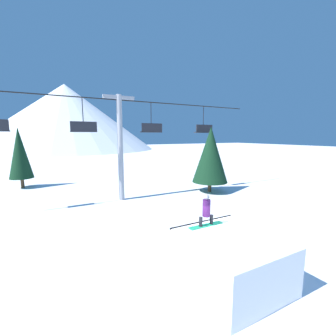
# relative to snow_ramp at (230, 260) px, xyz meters

# --- Properties ---
(ground_plane) EXTENTS (220.00, 220.00, 0.00)m
(ground_plane) POSITION_rel_snow_ramp_xyz_m (0.68, 0.58, -0.84)
(ground_plane) COLOR white
(mountain_ridge) EXTENTS (61.97, 61.97, 23.16)m
(mountain_ridge) POSITION_rel_snow_ramp_xyz_m (0.68, 85.06, 10.74)
(mountain_ridge) COLOR silver
(mountain_ridge) RESTS_ON ground_plane
(snow_ramp) EXTENTS (3.01, 3.34, 1.68)m
(snow_ramp) POSITION_rel_snow_ramp_xyz_m (0.00, 0.00, 0.00)
(snow_ramp) COLOR white
(snow_ramp) RESTS_ON ground_plane
(snowboarder) EXTENTS (1.47, 0.30, 1.24)m
(snowboarder) POSITION_rel_snow_ramp_xyz_m (-0.16, 1.20, 1.43)
(snowboarder) COLOR #1E9E6B
(snowboarder) RESTS_ON snow_ramp
(chairlift) EXTENTS (24.84, 0.44, 8.19)m
(chairlift) POSITION_rel_snow_ramp_xyz_m (-0.43, 11.81, 4.16)
(chairlift) COLOR #9E9EA3
(chairlift) RESTS_ON ground_plane
(pine_tree_near) EXTENTS (3.18, 3.18, 5.90)m
(pine_tree_near) POSITION_rel_snow_ramp_xyz_m (7.44, 10.59, 2.57)
(pine_tree_near) COLOR #4C3823
(pine_tree_near) RESTS_ON ground_plane
(pine_tree_far) EXTENTS (2.13, 2.13, 5.91)m
(pine_tree_far) POSITION_rel_snow_ramp_xyz_m (-7.92, 20.43, 2.59)
(pine_tree_far) COLOR #4C3823
(pine_tree_far) RESTS_ON ground_plane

